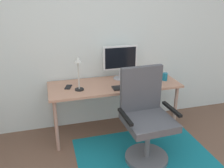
{
  "coord_description": "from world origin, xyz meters",
  "views": [
    {
      "loc": [
        -0.51,
        -0.96,
        1.84
      ],
      "look_at": [
        0.2,
        1.57,
        0.81
      ],
      "focal_mm": 38.31,
      "sensor_mm": 36.0,
      "label": 1
    }
  ],
  "objects_px": {
    "desk": "(114,88)",
    "keyboard": "(129,87)",
    "desk_lamp": "(78,68)",
    "coffee_cup": "(165,77)",
    "computer_mouse": "(151,83)",
    "office_chair": "(146,121)",
    "monitor": "(120,59)",
    "cell_phone": "(68,87)"
  },
  "relations": [
    {
      "from": "desk",
      "to": "keyboard",
      "type": "bearing_deg",
      "value": -50.23
    },
    {
      "from": "desk_lamp",
      "to": "coffee_cup",
      "type": "bearing_deg",
      "value": 1.56
    },
    {
      "from": "computer_mouse",
      "to": "office_chair",
      "type": "relative_size",
      "value": 0.1
    },
    {
      "from": "desk",
      "to": "keyboard",
      "type": "height_order",
      "value": "keyboard"
    },
    {
      "from": "keyboard",
      "to": "computer_mouse",
      "type": "xyz_separation_m",
      "value": [
        0.3,
        0.01,
        0.01
      ]
    },
    {
      "from": "computer_mouse",
      "to": "coffee_cup",
      "type": "bearing_deg",
      "value": 24.34
    },
    {
      "from": "desk_lamp",
      "to": "keyboard",
      "type": "bearing_deg",
      "value": -8.15
    },
    {
      "from": "monitor",
      "to": "computer_mouse",
      "type": "relative_size",
      "value": 4.47
    },
    {
      "from": "computer_mouse",
      "to": "office_chair",
      "type": "xyz_separation_m",
      "value": [
        -0.26,
        -0.47,
        -0.25
      ]
    },
    {
      "from": "coffee_cup",
      "to": "monitor",
      "type": "bearing_deg",
      "value": 158.32
    },
    {
      "from": "cell_phone",
      "to": "desk_lamp",
      "type": "bearing_deg",
      "value": -26.22
    },
    {
      "from": "desk",
      "to": "coffee_cup",
      "type": "distance_m",
      "value": 0.7
    },
    {
      "from": "computer_mouse",
      "to": "coffee_cup",
      "type": "relative_size",
      "value": 1.04
    },
    {
      "from": "computer_mouse",
      "to": "office_chair",
      "type": "bearing_deg",
      "value": -119.59
    },
    {
      "from": "monitor",
      "to": "office_chair",
      "type": "relative_size",
      "value": 0.44
    },
    {
      "from": "monitor",
      "to": "coffee_cup",
      "type": "xyz_separation_m",
      "value": [
        0.56,
        -0.22,
        -0.22
      ]
    },
    {
      "from": "keyboard",
      "to": "coffee_cup",
      "type": "height_order",
      "value": "coffee_cup"
    },
    {
      "from": "keyboard",
      "to": "office_chair",
      "type": "relative_size",
      "value": 0.4
    },
    {
      "from": "monitor",
      "to": "office_chair",
      "type": "distance_m",
      "value": 0.95
    },
    {
      "from": "keyboard",
      "to": "monitor",
      "type": "bearing_deg",
      "value": 92.72
    },
    {
      "from": "cell_phone",
      "to": "office_chair",
      "type": "relative_size",
      "value": 0.13
    },
    {
      "from": "monitor",
      "to": "coffee_cup",
      "type": "relative_size",
      "value": 4.64
    },
    {
      "from": "keyboard",
      "to": "coffee_cup",
      "type": "distance_m",
      "value": 0.56
    },
    {
      "from": "coffee_cup",
      "to": "desk_lamp",
      "type": "height_order",
      "value": "desk_lamp"
    },
    {
      "from": "monitor",
      "to": "computer_mouse",
      "type": "height_order",
      "value": "monitor"
    },
    {
      "from": "computer_mouse",
      "to": "desk_lamp",
      "type": "xyz_separation_m",
      "value": [
        -0.92,
        0.08,
        0.27
      ]
    },
    {
      "from": "desk",
      "to": "cell_phone",
      "type": "relative_size",
      "value": 12.05
    },
    {
      "from": "coffee_cup",
      "to": "cell_phone",
      "type": "xyz_separation_m",
      "value": [
        -1.28,
        0.09,
        -0.05
      ]
    },
    {
      "from": "coffee_cup",
      "to": "desk_lamp",
      "type": "relative_size",
      "value": 0.24
    },
    {
      "from": "computer_mouse",
      "to": "keyboard",
      "type": "bearing_deg",
      "value": -177.92
    },
    {
      "from": "computer_mouse",
      "to": "cell_phone",
      "type": "xyz_separation_m",
      "value": [
        -1.04,
        0.2,
        -0.01
      ]
    },
    {
      "from": "monitor",
      "to": "desk",
      "type": "bearing_deg",
      "value": -127.94
    },
    {
      "from": "desk",
      "to": "coffee_cup",
      "type": "height_order",
      "value": "coffee_cup"
    },
    {
      "from": "desk",
      "to": "computer_mouse",
      "type": "xyz_separation_m",
      "value": [
        0.45,
        -0.16,
        0.08
      ]
    },
    {
      "from": "coffee_cup",
      "to": "keyboard",
      "type": "bearing_deg",
      "value": -167.62
    },
    {
      "from": "desk_lamp",
      "to": "office_chair",
      "type": "bearing_deg",
      "value": -39.59
    },
    {
      "from": "desk",
      "to": "computer_mouse",
      "type": "relative_size",
      "value": 16.22
    },
    {
      "from": "monitor",
      "to": "desk_lamp",
      "type": "xyz_separation_m",
      "value": [
        -0.6,
        -0.25,
        0.01
      ]
    },
    {
      "from": "desk",
      "to": "desk_lamp",
      "type": "distance_m",
      "value": 0.59
    },
    {
      "from": "cell_phone",
      "to": "coffee_cup",
      "type": "bearing_deg",
      "value": 14.54
    },
    {
      "from": "desk",
      "to": "computer_mouse",
      "type": "bearing_deg",
      "value": -20.07
    },
    {
      "from": "keyboard",
      "to": "office_chair",
      "type": "bearing_deg",
      "value": -84.88
    }
  ]
}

